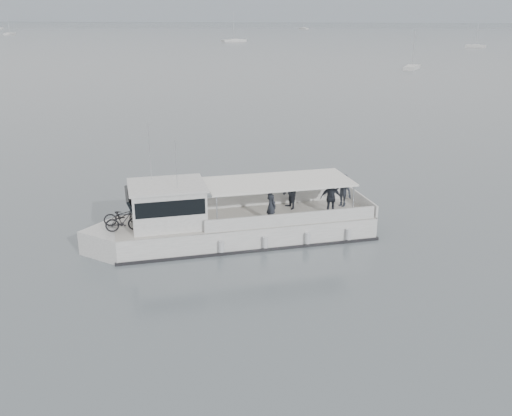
# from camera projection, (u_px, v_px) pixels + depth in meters

# --- Properties ---
(ground) EXTENTS (1400.00, 1400.00, 0.00)m
(ground) POSITION_uv_depth(u_px,v_px,m) (323.00, 278.00, 23.17)
(ground) COLOR slate
(ground) RESTS_ON ground
(headland) EXTENTS (1400.00, 90.00, 28.00)m
(headland) POSITION_uv_depth(u_px,v_px,m) (355.00, 6.00, 540.55)
(headland) COLOR #939EA8
(headland) RESTS_ON ground
(tour_boat) EXTENTS (13.23, 7.87, 5.74)m
(tour_boat) POSITION_uv_depth(u_px,v_px,m) (221.00, 223.00, 26.53)
(tour_boat) COLOR white
(tour_boat) RESTS_ON ground
(moored_fleet) EXTENTS (421.21, 342.03, 10.23)m
(moored_fleet) POSITION_uv_depth(u_px,v_px,m) (275.00, 36.00, 230.55)
(moored_fleet) COLOR white
(moored_fleet) RESTS_ON ground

